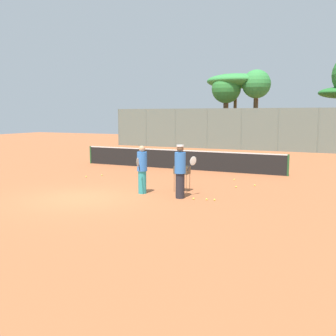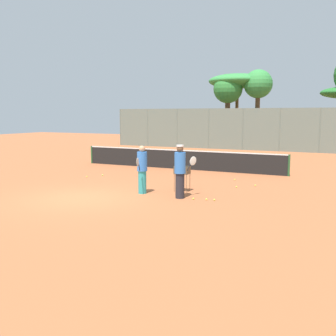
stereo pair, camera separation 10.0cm
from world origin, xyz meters
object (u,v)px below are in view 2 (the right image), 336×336
player_white_outfit (180,171)px  ball_cart (182,172)px  tennis_net (179,159)px  player_red_cap (142,169)px  parked_car (212,139)px

player_white_outfit → ball_cart: 1.30m
tennis_net → ball_cart: 6.36m
player_white_outfit → player_red_cap: player_white_outfit is taller
tennis_net → player_red_cap: player_red_cap is taller
tennis_net → player_white_outfit: 7.64m
player_white_outfit → parked_car: size_ratio=0.46×
ball_cart → parked_car: 23.42m
ball_cart → parked_car: parked_car is taller
parked_car → player_white_outfit: bearing=-73.0°
tennis_net → ball_cart: size_ratio=11.94×
tennis_net → parked_car: size_ratio=2.83×
player_white_outfit → parked_car: bearing=49.1°
player_red_cap → player_white_outfit: bearing=72.2°
player_white_outfit → player_red_cap: (-1.64, 0.14, -0.06)m
player_red_cap → parked_car: (-5.57, 23.48, -0.28)m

